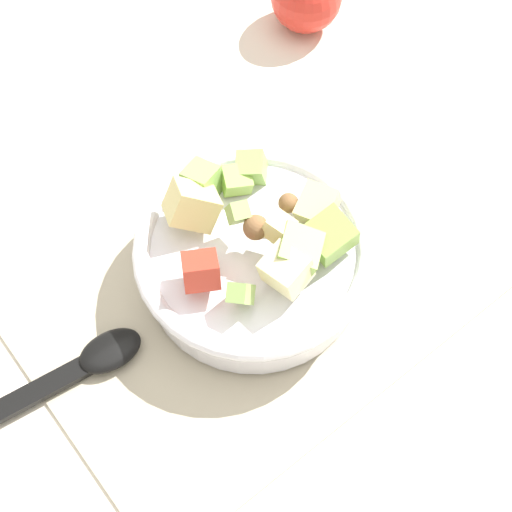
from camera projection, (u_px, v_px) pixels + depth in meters
The scene contains 4 objects.
ground_plane at pixel (262, 272), 0.71m from camera, with size 2.40×2.40×0.00m, color silver.
placemat at pixel (262, 270), 0.70m from camera, with size 0.44×0.31×0.01m, color #BCB299.
salad_bowl at pixel (256, 257), 0.67m from camera, with size 0.21×0.21×0.10m.
serving_spoon at pixel (58, 379), 0.64m from camera, with size 0.23×0.06×0.01m.
Camera 1 is at (-0.21, -0.26, 0.62)m, focal length 53.73 mm.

